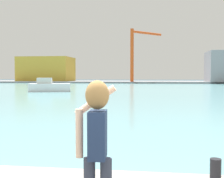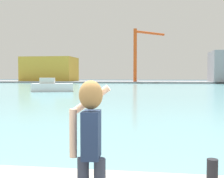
{
  "view_description": "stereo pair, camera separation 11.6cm",
  "coord_description": "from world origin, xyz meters",
  "px_view_note": "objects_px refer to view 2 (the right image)",
  "views": [
    {
      "loc": [
        0.62,
        -3.53,
        2.37
      ],
      "look_at": [
        -0.71,
        6.2,
        1.92
      ],
      "focal_mm": 47.92,
      "sensor_mm": 36.0,
      "label": 1
    },
    {
      "loc": [
        0.74,
        -3.51,
        2.37
      ],
      "look_at": [
        -0.71,
        6.2,
        1.92
      ],
      "focal_mm": 47.92,
      "sensor_mm": 36.0,
      "label": 2
    }
  ],
  "objects_px": {
    "harbor_bollard": "(212,172)",
    "warehouse_left": "(50,69)",
    "person_photographer": "(90,137)",
    "boat_moored": "(52,86)",
    "port_crane": "(139,49)"
  },
  "relations": [
    {
      "from": "harbor_bollard",
      "to": "port_crane",
      "type": "bearing_deg",
      "value": 94.08
    },
    {
      "from": "person_photographer",
      "to": "boat_moored",
      "type": "distance_m",
      "value": 40.42
    },
    {
      "from": "harbor_bollard",
      "to": "boat_moored",
      "type": "distance_m",
      "value": 39.57
    },
    {
      "from": "boat_moored",
      "to": "warehouse_left",
      "type": "bearing_deg",
      "value": 95.43
    },
    {
      "from": "harbor_bollard",
      "to": "warehouse_left",
      "type": "height_order",
      "value": "warehouse_left"
    },
    {
      "from": "person_photographer",
      "to": "boat_moored",
      "type": "xyz_separation_m",
      "value": [
        -14.16,
        37.85,
        -0.88
      ]
    },
    {
      "from": "boat_moored",
      "to": "person_photographer",
      "type": "bearing_deg",
      "value": -84.53
    },
    {
      "from": "harbor_bollard",
      "to": "warehouse_left",
      "type": "distance_m",
      "value": 97.91
    },
    {
      "from": "boat_moored",
      "to": "port_crane",
      "type": "distance_m",
      "value": 49.65
    },
    {
      "from": "person_photographer",
      "to": "harbor_bollard",
      "type": "relative_size",
      "value": 4.05
    },
    {
      "from": "boat_moored",
      "to": "port_crane",
      "type": "height_order",
      "value": "port_crane"
    },
    {
      "from": "boat_moored",
      "to": "port_crane",
      "type": "xyz_separation_m",
      "value": [
        9.84,
        47.76,
        9.38
      ]
    },
    {
      "from": "port_crane",
      "to": "harbor_bollard",
      "type": "bearing_deg",
      "value": -85.92
    },
    {
      "from": "port_crane",
      "to": "warehouse_left",
      "type": "bearing_deg",
      "value": 167.2
    },
    {
      "from": "person_photographer",
      "to": "boat_moored",
      "type": "relative_size",
      "value": 0.28
    }
  ]
}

